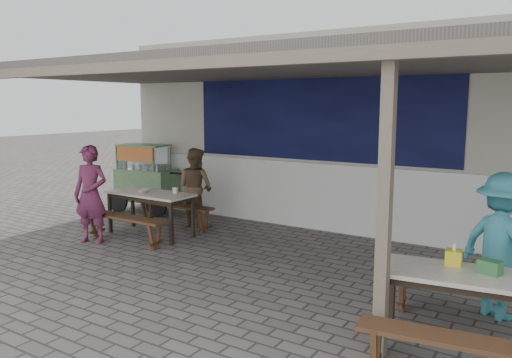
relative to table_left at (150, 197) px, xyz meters
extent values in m
plane|color=slate|center=(2.36, -1.04, -0.67)|extent=(60.00, 60.00, 0.00)
cube|color=beige|center=(2.36, 2.56, 1.08)|extent=(9.00, 1.20, 3.50)
cube|color=white|center=(2.36, 1.93, -0.07)|extent=(9.00, 0.10, 1.20)
cube|color=#10154B|center=(2.16, 1.94, 1.38)|extent=(5.00, 0.03, 1.60)
cube|color=#574E4B|center=(2.36, -0.04, 2.08)|extent=(9.00, 4.20, 0.12)
cube|color=#7D6F5E|center=(2.36, -2.09, 1.98)|extent=(9.00, 0.12, 0.12)
cube|color=#7D6F5E|center=(4.71, -1.94, 0.68)|extent=(0.11, 0.11, 2.70)
cube|color=silver|center=(0.00, 0.00, 0.06)|extent=(1.57, 0.67, 0.04)
cube|color=black|center=(0.00, 0.00, 0.00)|extent=(1.47, 0.57, 0.06)
cube|color=black|center=(-0.73, -0.26, -0.32)|extent=(0.05, 0.05, 0.71)
cube|color=black|center=(0.72, -0.27, -0.32)|extent=(0.05, 0.05, 0.71)
cube|color=black|center=(-0.72, 0.27, -0.32)|extent=(0.05, 0.05, 0.71)
cube|color=black|center=(0.73, 0.26, -0.32)|extent=(0.05, 0.05, 0.71)
cube|color=brown|center=(-0.01, -0.59, -0.24)|extent=(1.67, 0.30, 0.04)
cube|color=brown|center=(-0.69, -0.58, -0.47)|extent=(0.05, 0.28, 0.41)
cube|color=brown|center=(0.68, -0.60, -0.47)|extent=(0.05, 0.28, 0.41)
cube|color=brown|center=(0.01, 0.59, -0.24)|extent=(1.67, 0.30, 0.04)
cube|color=brown|center=(-0.68, 0.60, -0.47)|extent=(0.05, 0.28, 0.41)
cube|color=brown|center=(0.69, 0.58, -0.47)|extent=(0.05, 0.28, 0.41)
cube|color=silver|center=(5.35, -1.47, 0.06)|extent=(1.60, 0.85, 0.04)
cube|color=black|center=(5.35, -1.47, 0.00)|extent=(1.49, 0.74, 0.06)
cube|color=black|center=(4.69, -1.83, -0.32)|extent=(0.05, 0.05, 0.71)
cube|color=black|center=(4.62, -1.30, -0.32)|extent=(0.05, 0.05, 0.71)
cube|color=brown|center=(5.45, -2.18, -0.24)|extent=(1.65, 0.50, 0.04)
cube|color=brown|center=(4.79, -2.27, -0.47)|extent=(0.09, 0.28, 0.41)
cube|color=brown|center=(5.26, -0.77, -0.24)|extent=(1.65, 0.50, 0.04)
cube|color=brown|center=(4.60, -0.86, -0.47)|extent=(0.09, 0.28, 0.41)
cube|color=#729D69|center=(-1.44, 1.36, -0.09)|extent=(1.28, 0.77, 0.63)
cube|color=#729D69|center=(-1.44, 1.36, -0.42)|extent=(1.23, 0.73, 0.05)
cylinder|color=black|center=(-1.89, 0.96, -0.42)|extent=(0.51, 0.10, 0.51)
cylinder|color=black|center=(-0.90, 1.07, -0.42)|extent=(0.51, 0.10, 0.51)
cube|color=silver|center=(-1.48, 1.35, 0.48)|extent=(1.05, 0.65, 0.50)
cube|color=#729D69|center=(-1.48, 1.35, 0.73)|extent=(1.09, 0.69, 0.04)
cube|color=red|center=(-1.45, 1.06, 0.56)|extent=(0.90, 0.12, 0.29)
cylinder|color=black|center=(-0.72, 1.44, 0.18)|extent=(0.63, 0.11, 0.04)
imported|color=#652546|center=(-0.47, -0.85, 0.13)|extent=(0.67, 0.54, 1.60)
imported|color=brown|center=(0.25, 0.92, 0.06)|extent=(0.77, 0.63, 1.46)
imported|color=teal|center=(5.50, -0.45, 0.10)|extent=(1.15, 1.02, 1.55)
cube|color=yellow|center=(5.18, -1.30, 0.15)|extent=(0.15, 0.15, 0.14)
cube|color=#306C3B|center=(5.51, -1.39, 0.14)|extent=(0.22, 0.18, 0.13)
cylinder|color=silver|center=(0.42, 0.17, 0.13)|extent=(0.09, 0.09, 0.10)
imported|color=silver|center=(-0.12, -0.04, 0.10)|extent=(0.23, 0.23, 0.05)
camera|label=1|loc=(6.05, -6.09, 1.57)|focal=35.00mm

